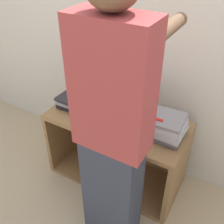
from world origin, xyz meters
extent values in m
plane|color=tan|center=(0.00, 0.00, 0.00)|extent=(12.00, 12.00, 0.00)
cube|color=beige|center=(0.00, 0.62, 1.20)|extent=(8.00, 0.05, 2.40)
cube|color=olive|center=(0.00, 0.26, 0.62)|extent=(1.11, 0.52, 0.04)
cube|color=olive|center=(0.00, 0.26, 0.02)|extent=(1.11, 0.52, 0.04)
cube|color=olive|center=(-0.54, 0.26, 0.32)|extent=(0.04, 0.52, 0.56)
cube|color=olive|center=(0.54, 0.26, 0.32)|extent=(0.04, 0.52, 0.56)
cube|color=olive|center=(0.00, 0.50, 0.32)|extent=(1.04, 0.04, 0.56)
cube|color=gray|center=(0.00, 0.26, 0.65)|extent=(0.32, 0.24, 0.02)
cube|color=gray|center=(0.00, 0.27, 0.66)|extent=(0.26, 0.13, 0.00)
cube|color=gray|center=(0.00, 0.44, 0.76)|extent=(0.32, 0.11, 0.21)
cube|color=black|center=(0.00, 0.43, 0.76)|extent=(0.28, 0.10, 0.19)
cube|color=#232326|center=(-0.35, 0.27, 0.65)|extent=(0.33, 0.25, 0.02)
cube|color=#232326|center=(-0.35, 0.26, 0.67)|extent=(0.33, 0.24, 0.02)
cube|color=gray|center=(-0.35, 0.25, 0.69)|extent=(0.33, 0.25, 0.02)
cube|color=#232326|center=(-0.36, 0.26, 0.72)|extent=(0.33, 0.25, 0.02)
cube|color=slate|center=(0.35, 0.27, 0.65)|extent=(0.33, 0.25, 0.02)
cube|color=slate|center=(0.36, 0.26, 0.67)|extent=(0.33, 0.24, 0.02)
cube|color=#B7B7BC|center=(0.36, 0.26, 0.69)|extent=(0.33, 0.25, 0.02)
cube|color=#B7B7BC|center=(0.36, 0.26, 0.72)|extent=(0.33, 0.25, 0.02)
cube|color=#B7B7BC|center=(0.36, 0.26, 0.74)|extent=(0.33, 0.25, 0.02)
cube|color=#B7B7BC|center=(0.34, 0.26, 0.77)|extent=(0.32, 0.24, 0.02)
cube|color=gray|center=(0.35, 0.26, 0.79)|extent=(0.33, 0.25, 0.02)
cube|color=#2D3342|center=(0.24, -0.24, 0.44)|extent=(0.34, 0.20, 0.88)
cube|color=#993838|center=(0.24, -0.24, 1.24)|extent=(0.40, 0.20, 0.70)
cylinder|color=brown|center=(0.08, 0.02, 1.48)|extent=(0.07, 0.32, 0.07)
cylinder|color=brown|center=(0.40, 0.02, 1.48)|extent=(0.07, 0.32, 0.07)
cube|color=red|center=(0.35, 0.20, 0.81)|extent=(0.06, 0.02, 0.01)
camera|label=1|loc=(0.78, -1.18, 1.86)|focal=42.00mm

